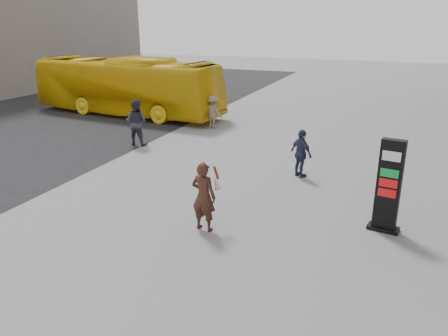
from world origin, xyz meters
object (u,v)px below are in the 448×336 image
at_px(info_pylon, 389,186).
at_px(woman, 204,196).
at_px(bus, 126,86).
at_px(pedestrian_b, 213,112).
at_px(pedestrian_a, 136,122).
at_px(pedestrian_c, 301,154).

xyz_separation_m(info_pylon, woman, (-4.17, -1.61, -0.26)).
relative_size(woman, bus, 0.16).
bearing_deg(woman, pedestrian_b, -62.53).
xyz_separation_m(info_pylon, bus, (-13.76, 9.48, 0.37)).
relative_size(info_pylon, woman, 1.32).
height_order(bus, pedestrian_b, bus).
height_order(info_pylon, bus, bus).
distance_m(info_pylon, woman, 4.48).
bearing_deg(pedestrian_a, bus, -57.67).
distance_m(bus, pedestrian_b, 5.77).
bearing_deg(woman, bus, -43.67).
xyz_separation_m(pedestrian_a, pedestrian_b, (1.77, 3.89, -0.19)).
distance_m(bus, pedestrian_c, 12.73).
height_order(info_pylon, pedestrian_c, info_pylon).
relative_size(bus, pedestrian_c, 6.86).
bearing_deg(info_pylon, pedestrian_c, 141.36).
bearing_deg(pedestrian_b, woman, 119.74).
xyz_separation_m(bus, pedestrian_c, (10.98, -6.41, -0.73)).
distance_m(pedestrian_b, pedestrian_c, 7.50).
height_order(woman, pedestrian_a, pedestrian_a).
bearing_deg(pedestrian_a, pedestrian_c, 164.87).
bearing_deg(info_pylon, bus, 154.68).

